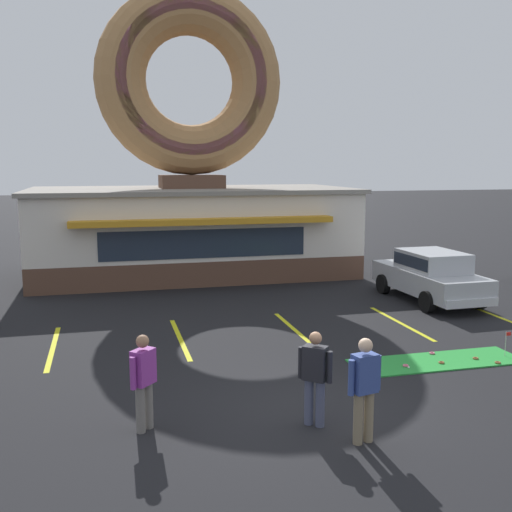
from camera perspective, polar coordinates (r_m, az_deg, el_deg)
The scene contains 20 objects.
ground_plane at distance 10.86m, azimuth 5.75°, elevation -14.50°, with size 160.00×160.00×0.00m, color black.
donut_shop_building at distance 23.55m, azimuth -6.16°, elevation 7.38°, with size 12.30×6.75×10.96m.
putting_mat at distance 13.85m, azimuth 16.85°, elevation -9.58°, with size 3.82×1.18×0.03m, color green.
mini_donut_near_left at distance 14.09m, azimuth 22.03°, elevation -9.38°, with size 0.13×0.13×0.04m, color brown.
mini_donut_near_right at distance 14.22m, azimuth 20.18°, elevation -9.12°, with size 0.13×0.13×0.04m, color brown.
mini_donut_mid_left at distance 14.28m, azimuth 16.42°, elevation -8.86°, with size 0.13×0.13×0.04m, color #D8667F.
mini_donut_mid_centre at distance 13.69m, azimuth 17.24°, elevation -9.66°, with size 0.13×0.13×0.04m, color brown.
mini_donut_mid_right at distance 13.29m, azimuth 14.06°, elevation -10.09°, with size 0.13×0.13×0.04m, color #D8667F.
golf_ball at distance 13.20m, azimuth 14.33°, elevation -10.22°, with size 0.04×0.04×0.04m, color white.
putting_flag_pin at distance 14.60m, azimuth 22.81°, elevation -7.21°, with size 0.13×0.01×0.55m.
car_silver at distance 19.56m, azimuth 16.27°, elevation -1.64°, with size 2.05×4.60×1.60m.
pedestrian_blue_sweater_man at distance 9.51m, azimuth 10.29°, elevation -12.03°, with size 0.58×0.32×1.67m.
pedestrian_hooded_kid at distance 10.02m, azimuth 5.63°, elevation -11.15°, with size 0.47×0.43×1.59m.
pedestrian_leather_jacket_man at distance 9.96m, azimuth -10.66°, elevation -11.36°, with size 0.44×0.46×1.60m.
trash_bin at distance 21.16m, azimuth -19.24°, elevation -2.04°, with size 0.57×0.57×0.97m.
parking_stripe_left at distance 15.04m, azimuth -18.78°, elevation -8.26°, with size 0.12×3.60×0.01m, color yellow.
parking_stripe_mid_left at distance 15.08m, azimuth -7.24°, elevation -7.80°, with size 0.12×3.60×0.01m, color yellow.
parking_stripe_centre at distance 15.71m, azimuth 3.77°, elevation -7.07°, with size 0.12×3.60×0.01m, color yellow.
parking_stripe_mid_right at distance 16.85m, azimuth 13.57°, elevation -6.21°, with size 0.12×3.60×0.01m, color yellow.
parking_stripe_right at distance 18.42m, azimuth 21.89°, elevation -5.32°, with size 0.12×3.60×0.01m, color yellow.
Camera 1 is at (-3.47, -9.36, 4.28)m, focal length 42.00 mm.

